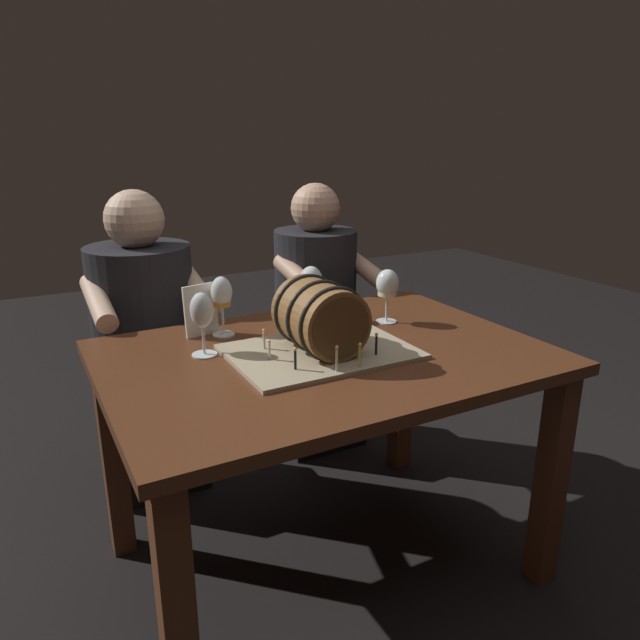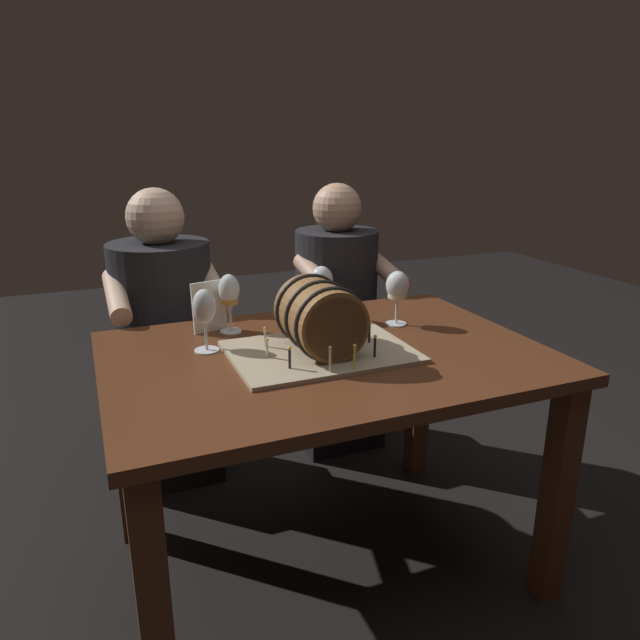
{
  "view_description": "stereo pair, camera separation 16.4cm",
  "coord_description": "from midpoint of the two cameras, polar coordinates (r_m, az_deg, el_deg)",
  "views": [
    {
      "loc": [
        -0.76,
        -1.39,
        1.33
      ],
      "look_at": [
        -0.02,
        -0.01,
        0.83
      ],
      "focal_mm": 33.16,
      "sensor_mm": 36.0,
      "label": 1
    },
    {
      "loc": [
        -0.61,
        -1.46,
        1.33
      ],
      "look_at": [
        -0.02,
        -0.01,
        0.83
      ],
      "focal_mm": 33.16,
      "sensor_mm": 36.0,
      "label": 2
    }
  ],
  "objects": [
    {
      "name": "ground_plane",
      "position": [
        2.07,
        2.94,
        -22.35
      ],
      "size": [
        8.0,
        8.0,
        0.0
      ],
      "primitive_type": "plane",
      "color": "black"
    },
    {
      "name": "dining_table",
      "position": [
        1.74,
        3.26,
        -6.63
      ],
      "size": [
        1.24,
        0.87,
        0.73
      ],
      "color": "#562D19",
      "rests_on": "ground"
    },
    {
      "name": "barrel_cake",
      "position": [
        1.64,
        2.86,
        -0.31
      ],
      "size": [
        0.5,
        0.37,
        0.22
      ],
      "color": "tan",
      "rests_on": "dining_table"
    },
    {
      "name": "wine_glass_rose",
      "position": [
        1.95,
        2.55,
        3.57
      ],
      "size": [
        0.08,
        0.08,
        0.18
      ],
      "color": "white",
      "rests_on": "dining_table"
    },
    {
      "name": "wine_glass_empty",
      "position": [
        1.67,
        -8.37,
        1.02
      ],
      "size": [
        0.07,
        0.07,
        0.18
      ],
      "color": "white",
      "rests_on": "dining_table"
    },
    {
      "name": "wine_glass_amber",
      "position": [
        1.83,
        -6.23,
        2.59
      ],
      "size": [
        0.07,
        0.07,
        0.19
      ],
      "color": "white",
      "rests_on": "dining_table"
    },
    {
      "name": "wine_glass_white",
      "position": [
        1.92,
        9.93,
        3.06
      ],
      "size": [
        0.08,
        0.08,
        0.18
      ],
      "color": "white",
      "rests_on": "dining_table"
    },
    {
      "name": "menu_card",
      "position": [
        1.86,
        -8.2,
        1.24
      ],
      "size": [
        0.11,
        0.04,
        0.16
      ],
      "primitive_type": "cube",
      "rotation": [
        -0.06,
        0.0,
        0.22
      ],
      "color": "silver",
      "rests_on": "dining_table"
    },
    {
      "name": "person_seated_left",
      "position": [
        2.32,
        -12.69,
        -2.54
      ],
      "size": [
        0.41,
        0.48,
        1.14
      ],
      "color": "black",
      "rests_on": "ground"
    },
    {
      "name": "person_seated_right",
      "position": [
        2.53,
        3.45,
        -0.85
      ],
      "size": [
        0.39,
        0.47,
        1.14
      ],
      "color": "black",
      "rests_on": "ground"
    }
  ]
}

